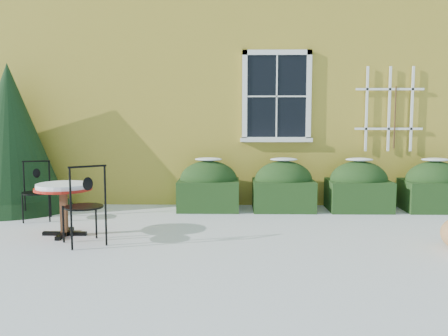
{
  "coord_description": "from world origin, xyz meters",
  "views": [
    {
      "loc": [
        0.14,
        -6.03,
        1.66
      ],
      "look_at": [
        0.0,
        1.0,
        0.9
      ],
      "focal_mm": 40.0,
      "sensor_mm": 36.0,
      "label": 1
    }
  ],
  "objects_px": {
    "evergreen_shrub": "(11,151)",
    "patio_chair_far": "(37,191)",
    "bistro_table": "(63,192)",
    "patio_chair_near": "(85,205)"
  },
  "relations": [
    {
      "from": "evergreen_shrub",
      "to": "patio_chair_far",
      "type": "relative_size",
      "value": 2.74
    },
    {
      "from": "evergreen_shrub",
      "to": "bistro_table",
      "type": "xyz_separation_m",
      "value": [
        1.55,
        -1.87,
        -0.42
      ]
    },
    {
      "from": "bistro_table",
      "to": "patio_chair_near",
      "type": "bearing_deg",
      "value": -47.81
    },
    {
      "from": "patio_chair_near",
      "to": "patio_chair_far",
      "type": "bearing_deg",
      "value": -83.07
    },
    {
      "from": "bistro_table",
      "to": "patio_chair_near",
      "type": "xyz_separation_m",
      "value": [
        0.44,
        -0.48,
        -0.08
      ]
    },
    {
      "from": "bistro_table",
      "to": "patio_chair_far",
      "type": "bearing_deg",
      "value": 127.24
    },
    {
      "from": "patio_chair_far",
      "to": "bistro_table",
      "type": "bearing_deg",
      "value": -70.64
    },
    {
      "from": "evergreen_shrub",
      "to": "patio_chair_far",
      "type": "distance_m",
      "value": 1.27
    },
    {
      "from": "bistro_table",
      "to": "patio_chair_far",
      "type": "relative_size",
      "value": 0.84
    },
    {
      "from": "evergreen_shrub",
      "to": "bistro_table",
      "type": "height_order",
      "value": "evergreen_shrub"
    }
  ]
}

